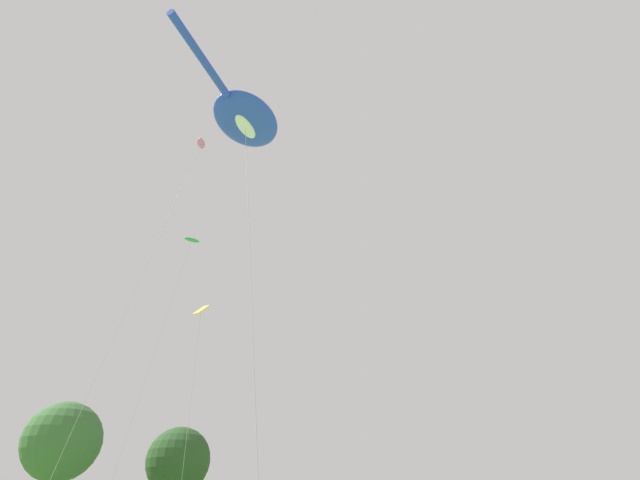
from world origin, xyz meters
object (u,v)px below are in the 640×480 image
Objects in this scene: big_show_kite at (244,118)px; small_kite_triangle_green at (200,319)px; small_kite_stunt_black at (190,244)px; tree_shrub_far at (62,442)px; tree_pine_center at (178,461)px; small_kite_streamer_purple at (199,148)px.

big_show_kite is 1.40× the size of small_kite_triangle_green.
small_kite_triangle_green is 0.76× the size of small_kite_stunt_black.
tree_pine_center is at bearing 6.19° from tree_shrub_far.
tree_shrub_far is at bearing -84.29° from small_kite_stunt_black.
big_show_kite is 10.97m from small_kite_stunt_black.
small_kite_streamer_purple is 2.33× the size of tree_shrub_far.
small_kite_stunt_black is 27.00m from tree_pine_center.
small_kite_stunt_black is at bearing 44.96° from big_show_kite.
tree_shrub_far reaches higher than tree_pine_center.
small_kite_triangle_green reaches higher than tree_shrub_far.
small_kite_stunt_black reaches higher than small_kite_triangle_green.
big_show_kite is at bearing 82.48° from small_kite_triangle_green.
small_kite_stunt_black is 1.75× the size of tree_pine_center.
tree_pine_center is 0.91× the size of tree_shrub_far.
tree_pine_center is (9.16, 23.35, -10.01)m from small_kite_stunt_black.
tree_shrub_far is (0.16, 32.98, -10.29)m from big_show_kite.
small_kite_triangle_green is 0.52× the size of small_kite_streamer_purple.
small_kite_triangle_green is 4.89m from small_kite_stunt_black.
big_show_kite is 1.06× the size of small_kite_stunt_black.
small_kite_triangle_green is (2.99, 10.92, -5.76)m from big_show_kite.
small_kite_triangle_green is 1.33× the size of tree_pine_center.
small_kite_stunt_black is (1.67, 10.79, -1.05)m from big_show_kite.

